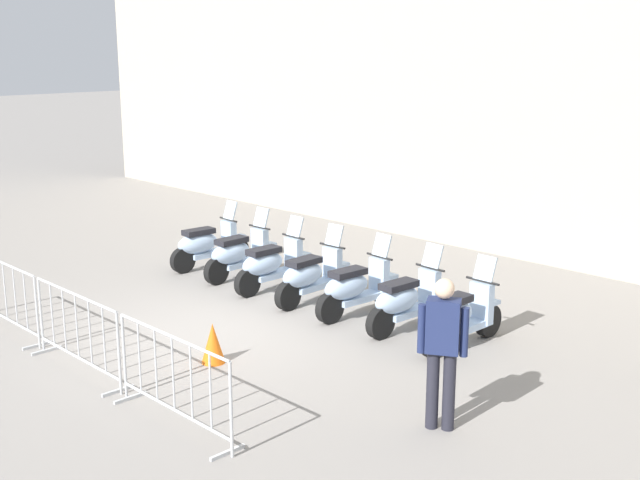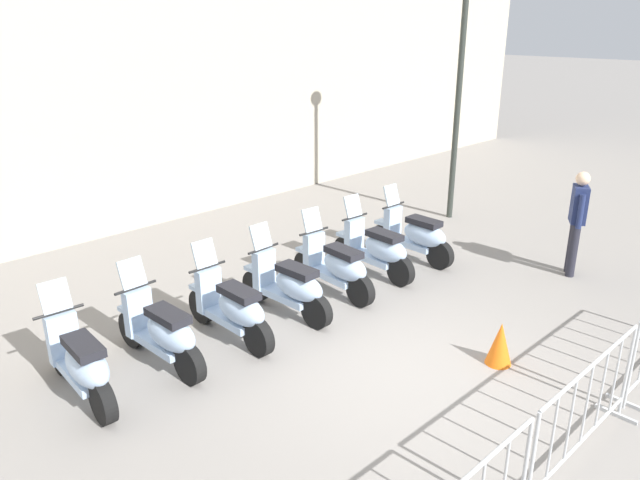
# 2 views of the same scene
# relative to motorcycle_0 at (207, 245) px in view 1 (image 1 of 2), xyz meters

# --- Properties ---
(ground_plane) EXTENTS (120.00, 120.00, 0.00)m
(ground_plane) POSITION_rel_motorcycle_0_xyz_m (2.79, -2.36, -0.45)
(ground_plane) COLOR gray
(motorcycle_0) EXTENTS (0.62, 1.72, 1.24)m
(motorcycle_0) POSITION_rel_motorcycle_0_xyz_m (0.00, 0.00, 0.00)
(motorcycle_0) COLOR black
(motorcycle_0) RESTS_ON ground
(motorcycle_1) EXTENTS (0.56, 1.72, 1.24)m
(motorcycle_1) POSITION_rel_motorcycle_0_xyz_m (0.99, -0.08, 0.00)
(motorcycle_1) COLOR black
(motorcycle_1) RESTS_ON ground
(motorcycle_2) EXTENTS (0.56, 1.73, 1.24)m
(motorcycle_2) POSITION_rel_motorcycle_0_xyz_m (1.97, -0.23, 0.00)
(motorcycle_2) COLOR black
(motorcycle_2) RESTS_ON ground
(motorcycle_3) EXTENTS (0.56, 1.72, 1.24)m
(motorcycle_3) POSITION_rel_motorcycle_0_xyz_m (2.95, -0.30, 0.00)
(motorcycle_3) COLOR black
(motorcycle_3) RESTS_ON ground
(motorcycle_4) EXTENTS (0.62, 1.72, 1.24)m
(motorcycle_4) POSITION_rel_motorcycle_0_xyz_m (3.93, -0.34, 0.00)
(motorcycle_4) COLOR black
(motorcycle_4) RESTS_ON ground
(motorcycle_5) EXTENTS (0.60, 1.72, 1.24)m
(motorcycle_5) POSITION_rel_motorcycle_0_xyz_m (4.92, -0.37, 0.00)
(motorcycle_5) COLOR black
(motorcycle_5) RESTS_ON ground
(motorcycle_6) EXTENTS (0.56, 1.73, 1.24)m
(motorcycle_6) POSITION_rel_motorcycle_0_xyz_m (5.91, -0.48, 0.00)
(motorcycle_6) COLOR black
(motorcycle_6) RESTS_ON ground
(barrier_segment_0) EXTENTS (2.09, 0.59, 1.07)m
(barrier_segment_0) POSITION_rel_motorcycle_0_xyz_m (0.46, -4.31, 0.07)
(barrier_segment_0) COLOR #B2B5B7
(barrier_segment_0) RESTS_ON ground
(barrier_segment_1) EXTENTS (2.09, 0.59, 1.07)m
(barrier_segment_1) POSITION_rel_motorcycle_0_xyz_m (2.63, -4.48, 0.07)
(barrier_segment_1) COLOR #B2B5B7
(barrier_segment_1) RESTS_ON ground
(barrier_segment_2) EXTENTS (2.09, 0.59, 1.07)m
(barrier_segment_2) POSITION_rel_motorcycle_0_xyz_m (4.80, -4.64, 0.07)
(barrier_segment_2) COLOR #B2B5B7
(barrier_segment_2) RESTS_ON ground
(officer_near_row_end) EXTENTS (0.50, 0.36, 1.73)m
(officer_near_row_end) POSITION_rel_motorcycle_0_xyz_m (7.07, -2.75, 0.53)
(officer_near_row_end) COLOR #23232D
(officer_near_row_end) RESTS_ON ground
(traffic_cone) EXTENTS (0.32, 0.32, 0.55)m
(traffic_cone) POSITION_rel_motorcycle_0_xyz_m (3.72, -3.12, -0.18)
(traffic_cone) COLOR orange
(traffic_cone) RESTS_ON ground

